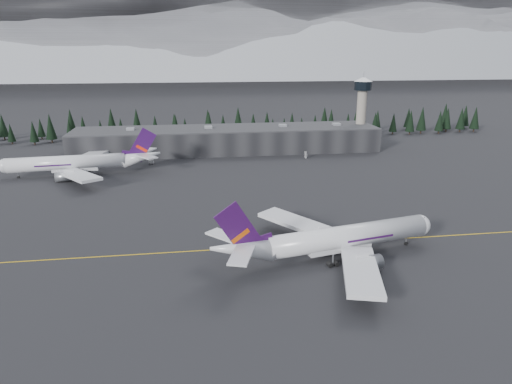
{
  "coord_description": "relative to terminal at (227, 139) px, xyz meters",
  "views": [
    {
      "loc": [
        -19.93,
        -115.58,
        51.39
      ],
      "look_at": [
        0.0,
        20.0,
        9.0
      ],
      "focal_mm": 32.0,
      "sensor_mm": 36.0,
      "label": 1
    }
  ],
  "objects": [
    {
      "name": "control_tower",
      "position": [
        75.0,
        3.0,
        17.11
      ],
      "size": [
        10.0,
        10.0,
        37.7
      ],
      "color": "gray",
      "rests_on": "ground"
    },
    {
      "name": "taxiline",
      "position": [
        0.0,
        -127.0,
        -6.29
      ],
      "size": [
        400.0,
        0.4,
        0.02
      ],
      "primitive_type": "cube",
      "color": "gold",
      "rests_on": "ground"
    },
    {
      "name": "gse_vehicle_a",
      "position": [
        -38.44,
        -25.11,
        -5.58
      ],
      "size": [
        3.12,
        5.46,
        1.44
      ],
      "primitive_type": "imported",
      "rotation": [
        0.0,
        0.0,
        -0.15
      ],
      "color": "silver",
      "rests_on": "ground"
    },
    {
      "name": "jet_main",
      "position": [
        14.46,
        -136.55,
        -1.07
      ],
      "size": [
        62.32,
        56.96,
        18.53
      ],
      "rotation": [
        0.0,
        0.0,
        0.21
      ],
      "color": "silver",
      "rests_on": "ground"
    },
    {
      "name": "terminal",
      "position": [
        0.0,
        0.0,
        0.0
      ],
      "size": [
        160.0,
        30.0,
        12.6
      ],
      "color": "black",
      "rests_on": "ground"
    },
    {
      "name": "treeline",
      "position": [
        0.0,
        37.0,
        1.2
      ],
      "size": [
        360.0,
        20.0,
        15.0
      ],
      "primitive_type": "cube",
      "color": "black",
      "rests_on": "ground"
    },
    {
      "name": "mountain_ridge",
      "position": [
        0.0,
        875.0,
        -6.3
      ],
      "size": [
        4400.0,
        900.0,
        420.0
      ],
      "primitive_type": null,
      "color": "white",
      "rests_on": "ground"
    },
    {
      "name": "gse_vehicle_b",
      "position": [
        37.27,
        -23.44,
        -5.67
      ],
      "size": [
        4.01,
        2.9,
        1.27
      ],
      "primitive_type": "imported",
      "rotation": [
        0.0,
        0.0,
        -1.14
      ],
      "color": "silver",
      "rests_on": "ground"
    },
    {
      "name": "jet_parked",
      "position": [
        -66.57,
        -40.21,
        -0.75
      ],
      "size": [
        66.96,
        61.59,
        19.69
      ],
      "rotation": [
        0.0,
        0.0,
        3.23
      ],
      "color": "silver",
      "rests_on": "ground"
    },
    {
      "name": "ground",
      "position": [
        0.0,
        -125.0,
        -6.3
      ],
      "size": [
        1400.0,
        1400.0,
        0.0
      ],
      "primitive_type": "plane",
      "color": "black",
      "rests_on": "ground"
    }
  ]
}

